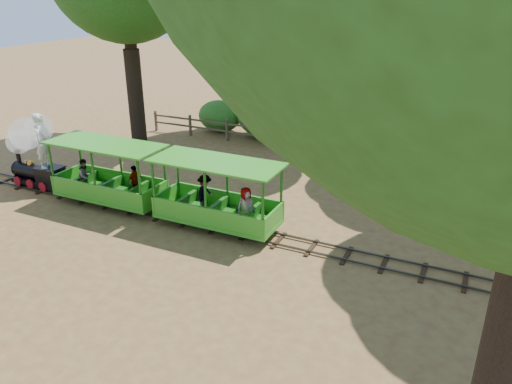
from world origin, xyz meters
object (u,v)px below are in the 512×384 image
at_px(fence, 331,142).
at_px(locomotive, 32,145).
at_px(carriage_rear, 218,203).
at_px(carriage_front, 108,182).

bearing_deg(fence, locomotive, -136.69).
xyz_separation_m(locomotive, carriage_rear, (7.46, -0.05, -0.77)).
relative_size(carriage_rear, fence, 0.21).
xyz_separation_m(carriage_rear, fence, (0.96, 7.99, -0.24)).
bearing_deg(carriage_front, carriage_rear, 0.23).
distance_m(carriage_front, fence, 9.48).
relative_size(locomotive, fence, 0.16).
distance_m(locomotive, fence, 11.62).
bearing_deg(carriage_rear, carriage_front, -179.77).
xyz_separation_m(locomotive, fence, (8.42, 7.94, -1.02)).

